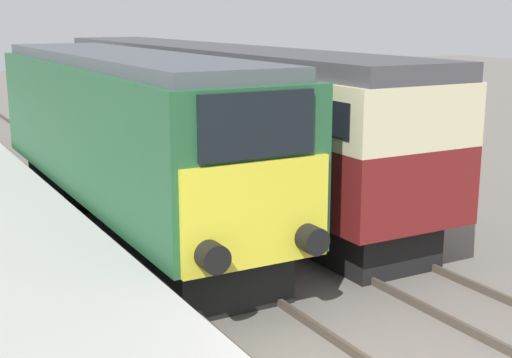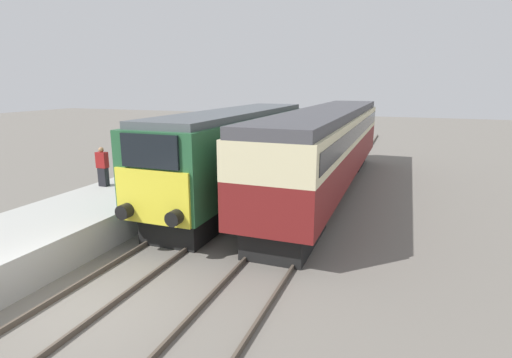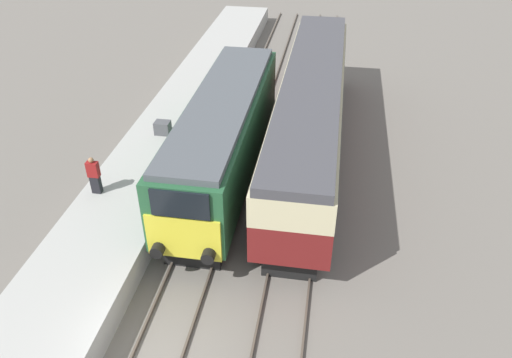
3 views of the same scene
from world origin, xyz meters
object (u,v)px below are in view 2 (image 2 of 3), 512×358
luggage_crate (189,159)px  person_on_platform (103,167)px  locomotive (236,152)px  passenger_carriage (328,142)px

luggage_crate → person_on_platform: bearing=-101.9°
person_on_platform → luggage_crate: 5.08m
locomotive → passenger_carriage: (3.40, 2.94, 0.21)m
passenger_carriage → person_on_platform: bearing=-142.0°
passenger_carriage → luggage_crate: (-6.74, -1.13, -1.04)m
person_on_platform → passenger_carriage: bearing=38.0°
person_on_platform → luggage_crate: person_on_platform is taller
locomotive → person_on_platform: locomotive is taller
locomotive → luggage_crate: size_ratio=17.99×
passenger_carriage → luggage_crate: size_ratio=25.35×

